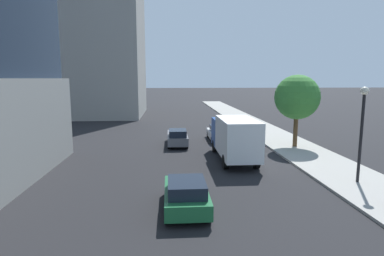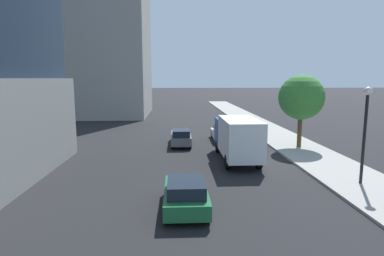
{
  "view_description": "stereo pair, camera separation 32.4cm",
  "coord_description": "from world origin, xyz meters",
  "px_view_note": "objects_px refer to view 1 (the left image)",
  "views": [
    {
      "loc": [
        -2.85,
        0.52,
        5.8
      ],
      "look_at": [
        -1.82,
        14.68,
        3.6
      ],
      "focal_mm": 30.04,
      "sensor_mm": 36.0,
      "label": 1
    },
    {
      "loc": [
        -2.53,
        0.5,
        5.8
      ],
      "look_at": [
        -1.82,
        14.68,
        3.6
      ],
      "focal_mm": 30.04,
      "sensor_mm": 36.0,
      "label": 2
    }
  ],
  "objects_px": {
    "construction_building": "(90,19)",
    "car_white": "(218,133)",
    "car_green": "(186,194)",
    "street_tree": "(297,97)",
    "box_truck": "(235,136)",
    "street_lamp": "(362,120)",
    "car_gray": "(177,137)"
  },
  "relations": [
    {
      "from": "construction_building",
      "to": "car_white",
      "type": "bearing_deg",
      "value": -54.01
    },
    {
      "from": "car_white",
      "to": "car_green",
      "type": "relative_size",
      "value": 1.08
    },
    {
      "from": "street_tree",
      "to": "box_truck",
      "type": "relative_size",
      "value": 0.84
    },
    {
      "from": "car_green",
      "to": "box_truck",
      "type": "bearing_deg",
      "value": 65.35
    },
    {
      "from": "street_tree",
      "to": "car_white",
      "type": "distance_m",
      "value": 7.86
    },
    {
      "from": "construction_building",
      "to": "street_tree",
      "type": "distance_m",
      "value": 36.42
    },
    {
      "from": "street_lamp",
      "to": "car_white",
      "type": "height_order",
      "value": "street_lamp"
    },
    {
      "from": "car_white",
      "to": "street_lamp",
      "type": "bearing_deg",
      "value": -66.51
    },
    {
      "from": "car_gray",
      "to": "car_white",
      "type": "bearing_deg",
      "value": 26.26
    },
    {
      "from": "construction_building",
      "to": "street_lamp",
      "type": "xyz_separation_m",
      "value": [
        22.33,
        -36.03,
        -11.17
      ]
    },
    {
      "from": "street_tree",
      "to": "car_white",
      "type": "height_order",
      "value": "street_tree"
    },
    {
      "from": "car_green",
      "to": "car_gray",
      "type": "height_order",
      "value": "car_gray"
    },
    {
      "from": "street_tree",
      "to": "car_gray",
      "type": "bearing_deg",
      "value": 169.57
    },
    {
      "from": "construction_building",
      "to": "box_truck",
      "type": "relative_size",
      "value": 5.17
    },
    {
      "from": "car_white",
      "to": "box_truck",
      "type": "bearing_deg",
      "value": -90.0
    },
    {
      "from": "street_tree",
      "to": "car_gray",
      "type": "xyz_separation_m",
      "value": [
        -9.83,
        1.81,
        -3.52
      ]
    },
    {
      "from": "car_green",
      "to": "car_gray",
      "type": "distance_m",
      "value": 14.03
    },
    {
      "from": "street_tree",
      "to": "street_lamp",
      "type": "bearing_deg",
      "value": -91.25
    },
    {
      "from": "street_lamp",
      "to": "street_tree",
      "type": "bearing_deg",
      "value": 88.75
    },
    {
      "from": "car_white",
      "to": "car_gray",
      "type": "relative_size",
      "value": 0.95
    },
    {
      "from": "car_gray",
      "to": "box_truck",
      "type": "distance_m",
      "value": 6.84
    },
    {
      "from": "construction_building",
      "to": "car_white",
      "type": "relative_size",
      "value": 8.29
    },
    {
      "from": "car_white",
      "to": "street_tree",
      "type": "bearing_deg",
      "value": -32.22
    },
    {
      "from": "construction_building",
      "to": "car_green",
      "type": "relative_size",
      "value": 8.97
    },
    {
      "from": "street_lamp",
      "to": "car_gray",
      "type": "bearing_deg",
      "value": 130.57
    },
    {
      "from": "construction_building",
      "to": "car_green",
      "type": "xyz_separation_m",
      "value": [
        12.7,
        -38.82,
        -14.05
      ]
    },
    {
      "from": "box_truck",
      "to": "car_green",
      "type": "bearing_deg",
      "value": -114.65
    },
    {
      "from": "construction_building",
      "to": "street_tree",
      "type": "height_order",
      "value": "construction_building"
    },
    {
      "from": "car_white",
      "to": "box_truck",
      "type": "relative_size",
      "value": 0.62
    },
    {
      "from": "street_lamp",
      "to": "box_truck",
      "type": "distance_m",
      "value": 8.3
    },
    {
      "from": "street_tree",
      "to": "car_green",
      "type": "relative_size",
      "value": 1.46
    },
    {
      "from": "car_gray",
      "to": "box_truck",
      "type": "height_order",
      "value": "box_truck"
    }
  ]
}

